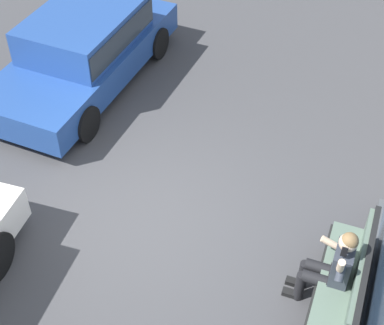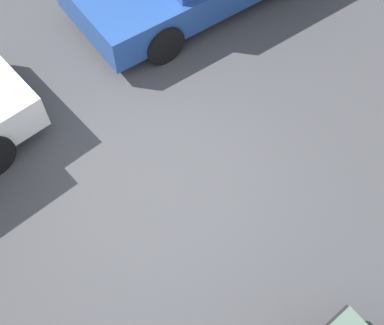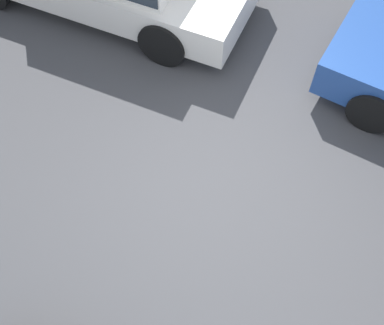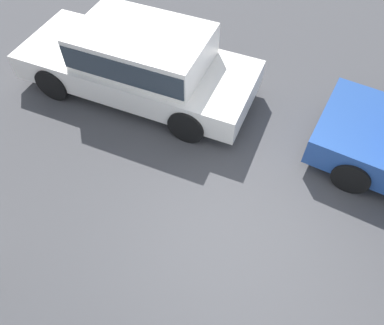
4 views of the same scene
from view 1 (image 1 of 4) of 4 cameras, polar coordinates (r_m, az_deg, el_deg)
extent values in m
plane|color=#424244|center=(8.48, -4.72, -5.72)|extent=(60.00, 60.00, 0.00)
cube|color=#494C4F|center=(7.72, 16.34, -12.92)|extent=(3.60, 0.12, 0.10)
cylinder|color=black|center=(8.22, 16.17, -8.11)|extent=(0.07, 0.07, 0.37)
cylinder|color=black|center=(8.21, 13.51, -7.46)|extent=(0.07, 0.07, 0.37)
cube|color=black|center=(7.53, 14.06, -11.38)|extent=(1.80, 0.55, 0.06)
cube|color=slate|center=(7.47, 14.17, -11.03)|extent=(1.74, 0.49, 0.10)
cube|color=black|center=(7.30, 16.29, -10.43)|extent=(1.80, 0.07, 0.55)
cube|color=slate|center=(7.30, 15.83, -10.32)|extent=(1.74, 0.06, 0.47)
cylinder|color=black|center=(7.42, 12.22, -11.06)|extent=(0.15, 0.42, 0.15)
cylinder|color=black|center=(7.61, 10.39, -11.71)|extent=(0.12, 0.12, 0.48)
cube|color=black|center=(7.78, 9.62, -12.41)|extent=(0.10, 0.24, 0.07)
cylinder|color=black|center=(7.53, 12.50, -10.00)|extent=(0.15, 0.42, 0.15)
cylinder|color=black|center=(7.72, 10.70, -10.67)|extent=(0.12, 0.12, 0.48)
cube|color=black|center=(7.88, 9.93, -11.39)|extent=(0.10, 0.24, 0.07)
cube|color=black|center=(7.47, 13.95, -10.92)|extent=(0.34, 0.24, 0.14)
cube|color=#333842|center=(7.25, 14.33, -9.62)|extent=(0.38, 0.22, 0.56)
sphere|color=beige|center=(6.93, 14.92, -7.52)|extent=(0.22, 0.22, 0.22)
sphere|color=olive|center=(6.90, 15.05, -7.36)|extent=(0.20, 0.20, 0.20)
cylinder|color=#333842|center=(7.32, 14.65, -7.64)|extent=(0.20, 0.10, 0.28)
cylinder|color=beige|center=(7.44, 13.35, -7.64)|extent=(0.08, 0.27, 0.17)
cylinder|color=#333842|center=(6.96, 14.23, -10.23)|extent=(0.25, 0.10, 0.22)
cylinder|color=beige|center=(6.77, 14.24, -9.68)|extent=(0.16, 0.08, 0.25)
cube|color=black|center=(6.85, 14.55, -8.40)|extent=(0.02, 0.07, 0.15)
cube|color=#23478E|center=(10.86, -10.50, 9.70)|extent=(4.34, 1.98, 0.52)
cube|color=#23478E|center=(10.68, -10.40, 12.68)|extent=(2.29, 1.66, 0.61)
cube|color=#28333D|center=(10.68, -10.40, 12.68)|extent=(2.25, 1.69, 0.43)
cylinder|color=black|center=(9.71, -10.23, 3.76)|extent=(0.62, 0.21, 0.61)
cylinder|color=black|center=(10.59, -17.95, 5.96)|extent=(0.62, 0.21, 0.61)
cylinder|color=black|center=(11.53, -3.32, 11.48)|extent=(0.62, 0.21, 0.61)
cylinder|color=black|center=(12.29, -10.50, 12.98)|extent=(0.62, 0.21, 0.61)
camera|label=2|loc=(3.59, 21.11, 21.97)|focal=45.00mm
camera|label=3|loc=(6.06, 22.96, 28.02)|focal=45.00mm
camera|label=4|loc=(5.64, 22.98, 28.06)|focal=35.00mm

